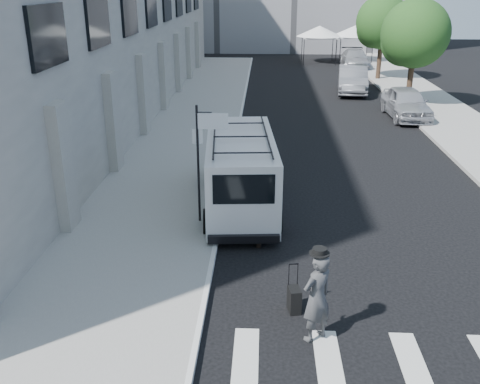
# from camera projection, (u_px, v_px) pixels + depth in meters

# --- Properties ---
(ground) EXTENTS (120.00, 120.00, 0.00)m
(ground) POSITION_uv_depth(u_px,v_px,m) (291.00, 283.00, 12.99)
(ground) COLOR black
(ground) RESTS_ON ground
(sidewalk_left) EXTENTS (4.50, 48.00, 0.15)m
(sidewalk_left) POSITION_uv_depth(u_px,v_px,m) (197.00, 120.00, 28.01)
(sidewalk_left) COLOR gray
(sidewalk_left) RESTS_ON ground
(sidewalk_right) EXTENTS (4.00, 56.00, 0.15)m
(sidewalk_right) POSITION_uv_depth(u_px,v_px,m) (431.00, 106.00, 31.15)
(sidewalk_right) COLOR gray
(sidewalk_right) RESTS_ON ground
(sign_pole) EXTENTS (1.03, 0.07, 3.50)m
(sign_pole) POSITION_uv_depth(u_px,v_px,m) (206.00, 140.00, 15.09)
(sign_pole) COLOR black
(sign_pole) RESTS_ON sidewalk_left
(tree_near) EXTENTS (3.80, 3.83, 6.03)m
(tree_near) POSITION_uv_depth(u_px,v_px,m) (413.00, 36.00, 29.92)
(tree_near) COLOR black
(tree_near) RESTS_ON ground
(tree_far) EXTENTS (3.80, 3.83, 6.03)m
(tree_far) POSITION_uv_depth(u_px,v_px,m) (381.00, 24.00, 38.29)
(tree_far) COLOR black
(tree_far) RESTS_ON ground
(tent_left) EXTENTS (4.00, 4.00, 3.20)m
(tent_left) POSITION_uv_depth(u_px,v_px,m) (320.00, 31.00, 47.12)
(tent_left) COLOR black
(tent_left) RESTS_ON ground
(tent_right) EXTENTS (4.00, 4.00, 3.20)m
(tent_right) POSITION_uv_depth(u_px,v_px,m) (355.00, 31.00, 47.45)
(tent_right) COLOR black
(tent_right) RESTS_ON ground
(businessman) EXTENTS (0.85, 0.81, 1.96)m
(businessman) POSITION_uv_depth(u_px,v_px,m) (317.00, 297.00, 10.62)
(businessman) COLOR #3D3E40
(businessman) RESTS_ON ground
(briefcase) EXTENTS (0.14, 0.45, 0.34)m
(briefcase) POSITION_uv_depth(u_px,v_px,m) (259.00, 239.00, 14.82)
(briefcase) COLOR black
(briefcase) RESTS_ON ground
(suitcase) EXTENTS (0.32, 0.44, 1.10)m
(suitcase) POSITION_uv_depth(u_px,v_px,m) (294.00, 299.00, 11.78)
(suitcase) COLOR black
(suitcase) RESTS_ON ground
(cargo_van) EXTENTS (2.58, 6.41, 2.36)m
(cargo_van) POSITION_uv_depth(u_px,v_px,m) (240.00, 171.00, 16.98)
(cargo_van) COLOR silver
(cargo_van) RESTS_ON ground
(parked_car_a) EXTENTS (2.05, 4.83, 1.63)m
(parked_car_a) POSITION_uv_depth(u_px,v_px,m) (406.00, 103.00, 28.39)
(parked_car_a) COLOR #A2A3AA
(parked_car_a) RESTS_ON ground
(parked_car_b) EXTENTS (2.40, 5.35, 1.70)m
(parked_car_b) POSITION_uv_depth(u_px,v_px,m) (353.00, 80.00, 34.91)
(parked_car_b) COLOR slate
(parked_car_b) RESTS_ON ground
(parked_car_c) EXTENTS (2.27, 5.29, 1.52)m
(parked_car_c) POSITION_uv_depth(u_px,v_px,m) (355.00, 59.00, 44.87)
(parked_car_c) COLOR #989A9F
(parked_car_c) RESTS_ON ground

